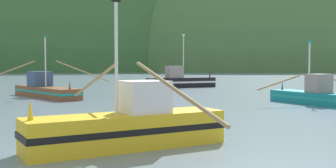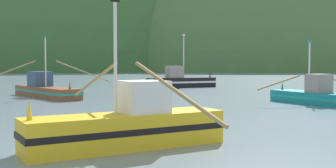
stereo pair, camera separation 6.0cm
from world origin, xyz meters
name	(u,v)px [view 2 (the right image)]	position (x,y,z in m)	size (l,w,h in m)	color
hill_mid_right	(83,70)	(4.00, 181.67, 0.00)	(149.18, 119.34, 109.97)	#386633
hill_far_right	(253,70)	(76.64, 163.44, 0.00)	(152.57, 122.05, 100.12)	#47703D
hill_far_left	(218,69)	(74.67, 198.02, 0.00)	(102.62, 82.10, 62.62)	#47703D
hill_far_center	(291,67)	(153.52, 255.63, 0.00)	(135.47, 108.38, 50.94)	#2D562D
fishing_boat_teal	(311,95)	(7.87, 21.48, 0.67)	(10.07, 6.94, 4.89)	#147F84
fishing_boat_brown	(45,90)	(-11.84, 33.71, 0.71)	(12.37, 10.11, 5.63)	brown
fishing_boat_black	(181,81)	(4.71, 44.59, 0.85)	(9.33, 3.11, 6.79)	black
fishing_boat_yellow	(128,126)	(-8.85, 8.70, 0.83)	(7.92, 11.81, 5.59)	gold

